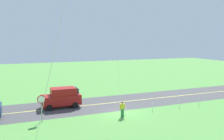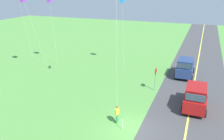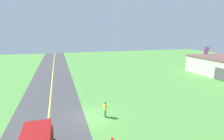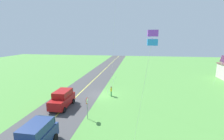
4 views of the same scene
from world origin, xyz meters
The scene contains 10 objects.
ground_plane centered at (0.00, 0.00, -0.05)m, with size 120.00×120.00×0.10m, color #549342.
asphalt_road centered at (0.00, -4.00, 0.00)m, with size 120.00×7.00×0.00m, color #424244.
road_centre_stripe centered at (0.00, -4.00, 0.01)m, with size 120.00×0.16×0.00m, color #E5E04C.
car_suv_foreground centered at (5.44, -4.35, 1.15)m, with size 4.40×2.12×2.24m.
stop_sign centered at (8.02, -0.10, 1.80)m, with size 0.76×0.08×2.56m.
person_adult_near centered at (0.39, 1.41, 0.86)m, with size 0.58×0.22×1.60m.
fence_post_0 centered at (-9.84, 0.70, 0.45)m, with size 0.05×0.05×0.90m, color silver.
fence_post_1 centered at (-7.07, 0.70, 0.45)m, with size 0.05×0.05×0.90m, color silver.
fence_post_2 centered at (-3.53, 0.70, 0.45)m, with size 0.05×0.05×0.90m, color silver.
fence_post_3 centered at (-0.32, 0.70, 0.45)m, with size 0.05×0.05×0.90m, color silver.
Camera 1 is at (9.82, 22.50, 7.69)m, focal length 38.16 mm.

